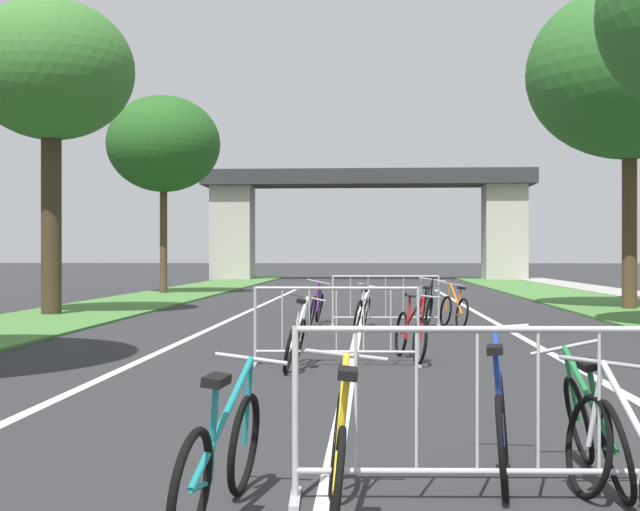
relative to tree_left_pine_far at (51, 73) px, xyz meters
name	(u,v)px	position (x,y,z in m)	size (l,w,h in m)	color
grass_verge_left	(137,301)	(0.46, 6.01, -5.84)	(3.28, 59.87, 0.05)	#477A38
grass_verge_right	(596,303)	(14.43, 6.01, -5.84)	(3.28, 59.87, 0.05)	#477A38
lane_stripe_center	(360,321)	(7.44, -1.17, -5.86)	(0.14, 34.63, 0.01)	silver
lane_stripe_right_lane	(493,321)	(10.38, -1.17, -5.86)	(0.14, 34.63, 0.01)	silver
lane_stripe_left_lane	(229,320)	(4.51, -1.17, -5.86)	(0.14, 34.63, 0.01)	silver
overpass_bridge	(367,206)	(7.44, 30.99, -1.52)	(19.43, 3.52, 6.44)	#2D2D30
tree_left_pine_far	(51,73)	(0.00, 0.00, 0.00)	(3.97, 3.97, 7.63)	#3D2D1E
tree_left_maple_mid	(164,144)	(-0.06, 11.52, -0.27)	(4.22, 4.22, 7.41)	#4C3823
tree_right_cypress_far	(629,73)	(14.56, 3.03, 0.44)	(5.42, 5.42, 8.63)	#4C3823
crowd_barrier_nearest	(477,415)	(8.34, -15.26, -5.35)	(2.26, 0.54, 1.05)	#ADADB2
crowd_barrier_second	(336,326)	(7.24, -8.92, -5.35)	(2.24, 0.48, 1.05)	#ADADB2
crowd_barrier_third	(386,301)	(8.00, -2.57, -5.35)	(2.25, 0.52, 1.05)	#ADADB2
bicycle_white_0	(296,341)	(6.73, -9.32, -5.51)	(0.50, 1.64, 0.96)	black
bicycle_green_1	(594,428)	(9.15, -14.80, -5.51)	(0.47, 1.62, 0.89)	black
bicycle_purple_2	(316,307)	(6.54, -2.04, -5.52)	(0.48, 1.69, 0.97)	black
bicycle_silver_3	(627,459)	(9.11, -15.65, -5.51)	(0.54, 1.64, 0.89)	black
bicycle_yellow_4	(337,457)	(7.52, -15.75, -5.50)	(0.50, 1.75, 0.91)	black
bicycle_red_5	(410,334)	(8.25, -8.33, -5.50)	(0.61, 1.72, 0.96)	black
bicycle_teal_6	(221,458)	(6.88, -15.74, -5.52)	(0.48, 1.69, 0.88)	black
bicycle_orange_7	(454,311)	(9.36, -2.98, -5.51)	(0.55, 1.59, 0.93)	black
bicycle_black_8	(425,310)	(8.78, -3.14, -5.49)	(0.70, 1.75, 1.02)	black
bicycle_blue_9	(501,422)	(8.57, -14.69, -5.50)	(0.47, 1.69, 0.99)	black
bicycle_white_10	(362,311)	(7.52, -2.95, -5.53)	(0.63, 1.67, 0.89)	black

